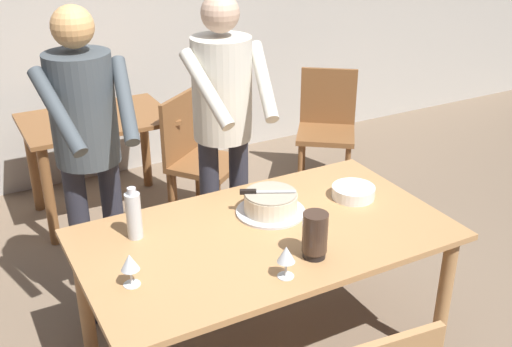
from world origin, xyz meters
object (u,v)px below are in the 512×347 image
at_px(wine_glass_near, 286,255).
at_px(person_cutting_cake, 223,116).
at_px(cake_on_platter, 271,203).
at_px(background_chair_0, 327,123).
at_px(background_chair_1, 196,154).
at_px(cake_knife, 256,192).
at_px(plate_stack, 353,192).
at_px(hurricane_lamp, 315,235).
at_px(wine_glass_far, 130,263).
at_px(person_standing_beside, 87,138).
at_px(main_dining_table, 265,250).
at_px(background_table, 98,139).
at_px(water_bottle, 134,215).

distance_m(wine_glass_near, person_cutting_cake, 1.09).
relative_size(cake_on_platter, background_chair_0, 0.38).
bearing_deg(background_chair_1, cake_knife, -100.79).
xyz_separation_m(plate_stack, background_chair_0, (0.89, 1.52, -0.29)).
height_order(background_chair_0, background_chair_1, same).
distance_m(person_cutting_cake, background_chair_0, 1.71).
xyz_separation_m(cake_knife, wine_glass_near, (-0.15, -0.53, -0.01)).
bearing_deg(hurricane_lamp, plate_stack, 37.57).
relative_size(plate_stack, hurricane_lamp, 1.05).
xyz_separation_m(wine_glass_far, person_standing_beside, (0.07, 0.83, 0.22)).
relative_size(main_dining_table, hurricane_lamp, 8.12).
bearing_deg(background_table, wine_glass_far, -101.19).
height_order(plate_stack, hurricane_lamp, hurricane_lamp).
xyz_separation_m(wine_glass_near, water_bottle, (-0.44, 0.59, 0.01)).
height_order(wine_glass_near, background_table, wine_glass_near).
relative_size(cake_on_platter, background_chair_1, 0.38).
height_order(cake_on_platter, background_chair_1, background_chair_1).
height_order(plate_stack, person_standing_beside, person_standing_beside).
bearing_deg(water_bottle, person_standing_beside, 97.27).
xyz_separation_m(wine_glass_far, hurricane_lamp, (0.76, -0.17, 0.00)).
relative_size(main_dining_table, cake_knife, 6.82).
xyz_separation_m(wine_glass_far, background_chair_1, (0.98, 1.64, -0.36)).
relative_size(person_standing_beside, background_table, 1.72).
relative_size(plate_stack, background_table, 0.22).
bearing_deg(wine_glass_far, hurricane_lamp, -12.90).
bearing_deg(person_cutting_cake, cake_knife, -98.61).
relative_size(hurricane_lamp, person_cutting_cake, 0.12).
height_order(cake_knife, water_bottle, water_bottle).
distance_m(plate_stack, background_chair_0, 1.78).
relative_size(wine_glass_far, water_bottle, 0.58).
height_order(main_dining_table, wine_glass_near, wine_glass_near).
bearing_deg(cake_knife, hurricane_lamp, -85.59).
xyz_separation_m(cake_knife, plate_stack, (0.52, -0.09, -0.09)).
height_order(main_dining_table, hurricane_lamp, hurricane_lamp).
height_order(background_table, background_chair_0, background_chair_0).
bearing_deg(hurricane_lamp, background_table, 99.16).
distance_m(hurricane_lamp, background_chair_1, 1.86).
distance_m(main_dining_table, person_standing_beside, 1.03).
distance_m(wine_glass_near, water_bottle, 0.74).
height_order(cake_knife, person_cutting_cake, person_cutting_cake).
relative_size(water_bottle, hurricane_lamp, 1.19).
xyz_separation_m(background_table, background_chair_0, (1.72, -0.32, -0.09)).
relative_size(cake_knife, background_table, 0.25).
bearing_deg(wine_glass_near, wine_glass_far, 156.87).
relative_size(person_cutting_cake, background_chair_0, 1.91).
distance_m(wine_glass_near, wine_glass_far, 0.62).
bearing_deg(water_bottle, wine_glass_far, -110.76).
bearing_deg(background_table, cake_knife, -79.61).
bearing_deg(plate_stack, cake_on_platter, 172.69).
height_order(person_standing_beside, background_chair_1, person_standing_beside).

